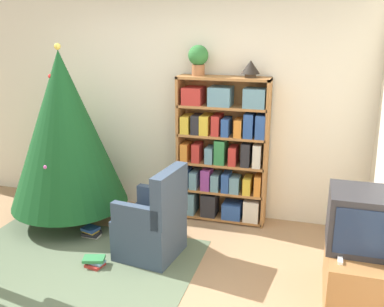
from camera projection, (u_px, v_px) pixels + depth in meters
ground_plane at (113, 294)px, 3.65m from camera, size 14.00×14.00×0.00m
wall_back at (181, 105)px, 5.04m from camera, size 8.00×0.10×2.60m
area_rug at (66, 270)px, 4.01m from camera, size 2.35×1.83×0.01m
bookshelf at (222, 153)px, 4.84m from camera, size 1.02×0.28×1.67m
tv_stand at (352, 274)px, 3.50m from camera, size 0.42×0.88×0.50m
television at (359, 220)px, 3.35m from camera, size 0.46×0.48×0.47m
game_remote at (340, 260)px, 3.21m from camera, size 0.04×0.12×0.02m
christmas_tree at (65, 130)px, 4.73m from camera, size 1.31×1.31×2.02m
armchair at (153, 225)px, 4.18m from camera, size 0.64×0.63×0.92m
potted_plant at (198, 58)px, 4.62m from camera, size 0.22×0.22×0.33m
table_lamp at (251, 68)px, 4.49m from camera, size 0.20×0.20×0.18m
book_pile_near_tree at (91, 232)px, 4.63m from camera, size 0.20×0.17×0.11m
book_pile_by_chair at (95, 262)px, 4.06m from camera, size 0.23×0.19×0.09m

